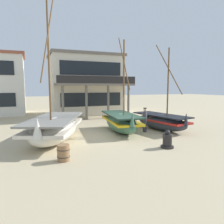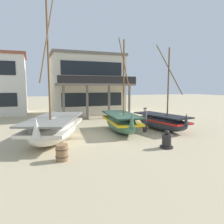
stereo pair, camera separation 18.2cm
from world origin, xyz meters
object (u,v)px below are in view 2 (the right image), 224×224
(fishing_boat_centre_large, at_px, (54,128))
(fisherman_by_hull, at_px, (145,120))
(wooden_barrel, at_px, (62,153))
(fishing_boat_far_right, at_px, (161,121))
(fishing_boat_near_left, at_px, (121,122))
(capstan_winch, at_px, (167,141))
(harbor_building_main, at_px, (87,84))

(fishing_boat_centre_large, distance_m, fisherman_by_hull, 6.11)
(fishing_boat_centre_large, distance_m, wooden_barrel, 3.60)
(fishing_boat_far_right, bearing_deg, fishing_boat_near_left, 171.80)
(capstan_winch, relative_size, wooden_barrel, 1.32)
(fishing_boat_far_right, height_order, wooden_barrel, fishing_boat_far_right)
(harbor_building_main, bearing_deg, fishing_boat_centre_large, -112.42)
(fishing_boat_centre_large, height_order, capstan_winch, fishing_boat_centre_large)
(fishing_boat_near_left, bearing_deg, wooden_barrel, -136.22)
(capstan_winch, xyz_separation_m, harbor_building_main, (-0.33, 15.41, 3.03))
(fisherman_by_hull, bearing_deg, fishing_boat_far_right, 6.80)
(fishing_boat_centre_large, relative_size, wooden_barrel, 11.97)
(wooden_barrel, bearing_deg, capstan_winch, 0.17)
(fishing_boat_far_right, xyz_separation_m, harbor_building_main, (-2.68, 11.43, 2.76))
(fishing_boat_far_right, relative_size, capstan_winch, 6.64)
(fishing_boat_centre_large, xyz_separation_m, wooden_barrel, (-0.05, -3.58, -0.41))
(capstan_winch, distance_m, harbor_building_main, 15.71)
(fishing_boat_near_left, bearing_deg, fishing_boat_far_right, -8.20)
(fishing_boat_centre_large, distance_m, harbor_building_main, 13.08)
(fishing_boat_far_right, bearing_deg, fishing_boat_centre_large, -176.84)
(wooden_barrel, bearing_deg, fishing_boat_far_right, 27.65)
(fishing_boat_far_right, bearing_deg, harbor_building_main, 103.20)
(fishing_boat_centre_large, xyz_separation_m, fishing_boat_far_right, (7.57, 0.42, -0.12))
(wooden_barrel, relative_size, harbor_building_main, 0.09)
(fishing_boat_centre_large, relative_size, harbor_building_main, 1.04)
(fishing_boat_near_left, height_order, harbor_building_main, harbor_building_main)
(fishing_boat_far_right, distance_m, harbor_building_main, 12.06)
(fishing_boat_centre_large, bearing_deg, harbor_building_main, 67.58)
(fishing_boat_centre_large, distance_m, fishing_boat_far_right, 7.58)
(fishing_boat_far_right, height_order, capstan_winch, fishing_boat_far_right)
(fishing_boat_far_right, height_order, harbor_building_main, harbor_building_main)
(wooden_barrel, xyz_separation_m, harbor_building_main, (4.94, 15.42, 3.04))
(capstan_winch, distance_m, wooden_barrel, 5.27)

